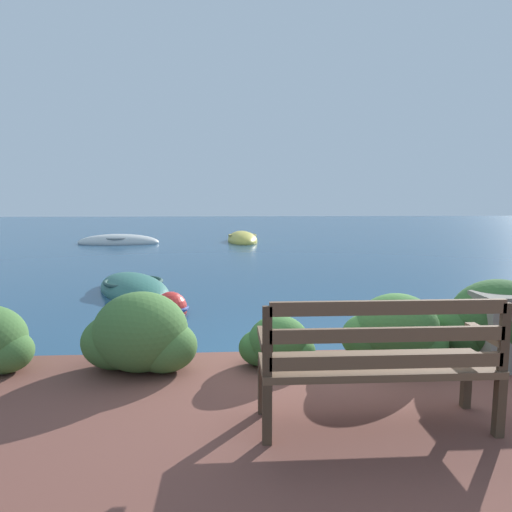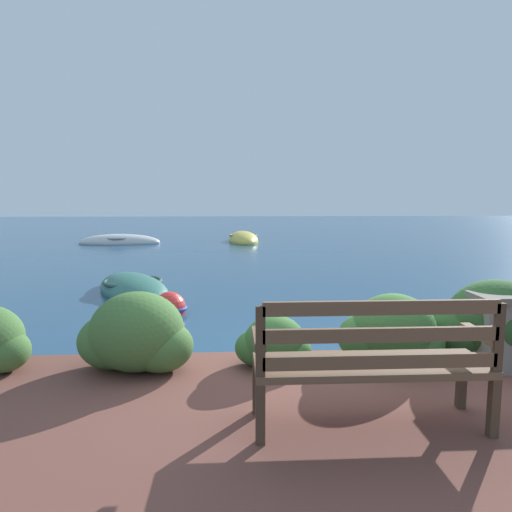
{
  "view_description": "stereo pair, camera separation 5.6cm",
  "coord_description": "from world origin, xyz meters",
  "views": [
    {
      "loc": [
        -1.0,
        -4.5,
        1.78
      ],
      "look_at": [
        -0.35,
        6.58,
        0.37
      ],
      "focal_mm": 32.0,
      "sensor_mm": 36.0,
      "label": 1
    },
    {
      "loc": [
        -0.94,
        -4.5,
        1.78
      ],
      "look_at": [
        -0.35,
        6.58,
        0.37
      ],
      "focal_mm": 32.0,
      "sensor_mm": 36.0,
      "label": 2
    }
  ],
  "objects": [
    {
      "name": "rowboat_nearest",
      "position": [
        -2.81,
        4.07,
        0.06
      ],
      "size": [
        2.13,
        2.7,
        0.62
      ],
      "rotation": [
        0.0,
        0.0,
        2.06
      ],
      "color": "#336B5B",
      "rests_on": "ground_plane"
    },
    {
      "name": "hedge_clump_far_right",
      "position": [
        1.57,
        -0.37,
        0.56
      ],
      "size": [
        1.16,
        0.84,
        0.79
      ],
      "color": "#284C23",
      "rests_on": "patio_terrace"
    },
    {
      "name": "hedge_clump_centre",
      "position": [
        -0.56,
        -0.42,
        0.43
      ],
      "size": [
        0.71,
        0.51,
        0.48
      ],
      "color": "#38662D",
      "rests_on": "patio_terrace"
    },
    {
      "name": "ground_plane",
      "position": [
        0.0,
        0.0,
        0.0
      ],
      "size": [
        80.0,
        80.0,
        0.0
      ],
      "color": "navy"
    },
    {
      "name": "rowboat_far",
      "position": [
        -0.46,
        14.18,
        0.06
      ],
      "size": [
        1.43,
        3.15,
        0.74
      ],
      "rotation": [
        0.0,
        0.0,
        1.66
      ],
      "color": "#DBC64C",
      "rests_on": "ground_plane"
    },
    {
      "name": "mooring_buoy",
      "position": [
        -1.91,
        2.45,
        0.09
      ],
      "size": [
        0.56,
        0.56,
        0.51
      ],
      "color": "red",
      "rests_on": "ground_plane"
    },
    {
      "name": "rowboat_mid",
      "position": [
        -5.33,
        13.53,
        0.06
      ],
      "size": [
        3.14,
        1.16,
        0.67
      ],
      "rotation": [
        0.0,
        0.0,
        6.28
      ],
      "color": "silver",
      "rests_on": "ground_plane"
    },
    {
      "name": "hedge_clump_right",
      "position": [
        0.56,
        -0.39,
        0.51
      ],
      "size": [
        0.99,
        0.71,
        0.67
      ],
      "color": "#38662D",
      "rests_on": "patio_terrace"
    },
    {
      "name": "hedge_clump_left",
      "position": [
        -1.82,
        -0.44,
        0.53
      ],
      "size": [
        1.06,
        0.77,
        0.72
      ],
      "color": "#426B33",
      "rests_on": "patio_terrace"
    },
    {
      "name": "park_bench",
      "position": [
        -0.0,
        -1.61,
        0.71
      ],
      "size": [
        1.6,
        0.48,
        0.93
      ],
      "rotation": [
        0.0,
        0.0,
        0.01
      ],
      "color": "#433123",
      "rests_on": "patio_terrace"
    }
  ]
}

